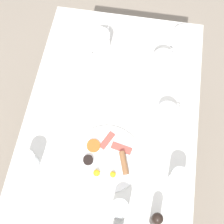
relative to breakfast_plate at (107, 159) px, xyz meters
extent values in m
plane|color=gray|center=(-0.01, 0.22, -0.77)|extent=(8.00, 8.00, 0.00)
cube|color=silver|center=(-0.01, 0.22, -0.02)|extent=(0.81, 1.20, 0.03)
cylinder|color=brown|center=(-0.37, 0.77, -0.41)|extent=(0.04, 0.04, 0.73)
cylinder|color=brown|center=(0.34, 0.77, -0.41)|extent=(0.04, 0.04, 0.73)
cylinder|color=white|center=(0.00, 0.00, 0.00)|extent=(0.31, 0.31, 0.01)
cylinder|color=white|center=(-0.03, -0.07, 0.01)|extent=(0.06, 0.06, 0.00)
sphere|color=yellow|center=(-0.03, -0.07, 0.02)|extent=(0.03, 0.03, 0.03)
cylinder|color=white|center=(0.04, -0.07, 0.01)|extent=(0.06, 0.06, 0.00)
sphere|color=yellow|center=(0.04, -0.07, 0.02)|extent=(0.03, 0.03, 0.03)
cylinder|color=brown|center=(0.08, -0.01, 0.02)|extent=(0.06, 0.10, 0.03)
cube|color=#B74C42|center=(0.06, 0.06, 0.01)|extent=(0.10, 0.05, 0.01)
cube|color=#B74C42|center=(-0.01, 0.08, 0.01)|extent=(0.07, 0.09, 0.01)
cylinder|color=#D16023|center=(-0.07, 0.05, 0.01)|extent=(0.06, 0.06, 0.01)
cylinder|color=black|center=(-0.08, -0.02, 0.01)|extent=(0.04, 0.04, 0.02)
cylinder|color=white|center=(-0.13, 0.59, 0.04)|extent=(0.10, 0.10, 0.10)
cylinder|color=white|center=(-0.13, 0.59, 0.10)|extent=(0.07, 0.07, 0.01)
sphere|color=white|center=(-0.13, 0.59, 0.11)|extent=(0.02, 0.02, 0.02)
cone|color=white|center=(-0.11, 0.65, 0.05)|extent=(0.04, 0.06, 0.05)
torus|color=white|center=(-0.16, 0.54, 0.04)|extent=(0.04, 0.08, 0.08)
cylinder|color=white|center=(0.19, 0.51, 0.04)|extent=(0.10, 0.10, 0.10)
cylinder|color=white|center=(0.19, 0.51, 0.10)|extent=(0.07, 0.07, 0.01)
sphere|color=white|center=(0.19, 0.51, 0.11)|extent=(0.02, 0.02, 0.02)
cone|color=white|center=(0.16, 0.45, 0.05)|extent=(0.04, 0.06, 0.05)
torus|color=white|center=(0.22, 0.56, 0.04)|extent=(0.05, 0.08, 0.08)
cylinder|color=white|center=(0.28, 0.71, -0.01)|extent=(0.15, 0.15, 0.01)
cylinder|color=white|center=(0.28, 0.71, 0.03)|extent=(0.09, 0.09, 0.06)
cylinder|color=olive|center=(0.28, 0.71, 0.02)|extent=(0.08, 0.08, 0.05)
torus|color=white|center=(0.32, 0.68, 0.03)|extent=(0.04, 0.03, 0.04)
cylinder|color=white|center=(0.24, 0.25, -0.01)|extent=(0.15, 0.15, 0.01)
cylinder|color=white|center=(0.24, 0.25, 0.03)|extent=(0.09, 0.09, 0.06)
cylinder|color=olive|center=(0.24, 0.25, 0.02)|extent=(0.08, 0.08, 0.05)
torus|color=white|center=(0.28, 0.28, 0.03)|extent=(0.04, 0.03, 0.04)
cylinder|color=white|center=(-0.32, -0.08, 0.05)|extent=(0.07, 0.07, 0.11)
cylinder|color=white|center=(0.09, -0.21, 0.04)|extent=(0.07, 0.07, 0.10)
cylinder|color=white|center=(0.31, -0.05, 0.05)|extent=(0.07, 0.07, 0.11)
cylinder|color=black|center=(0.24, -0.22, 0.03)|extent=(0.04, 0.04, 0.08)
sphere|color=black|center=(0.24, -0.22, 0.09)|extent=(0.05, 0.05, 0.05)
cube|color=white|center=(0.04, 0.31, 0.00)|extent=(0.16, 0.15, 0.01)
cube|color=silver|center=(-0.18, -0.24, -0.01)|extent=(0.06, 0.16, 0.00)
cube|color=silver|center=(-0.29, 0.39, -0.01)|extent=(0.10, 0.18, 0.00)
cube|color=silver|center=(-0.25, 0.16, -0.01)|extent=(0.17, 0.06, 0.00)
camera|label=1|loc=(0.08, -0.36, 1.34)|focal=50.00mm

